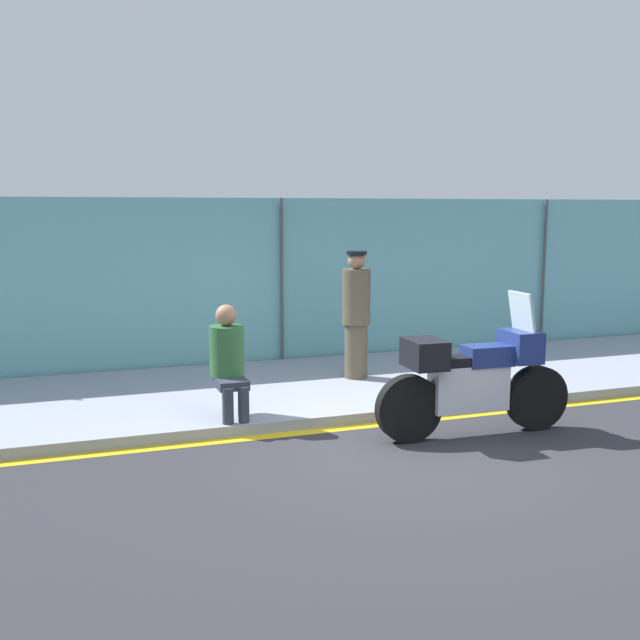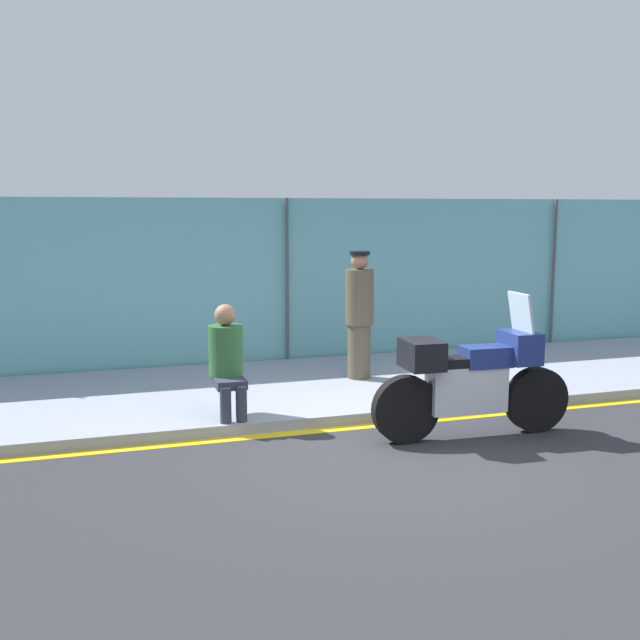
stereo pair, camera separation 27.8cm
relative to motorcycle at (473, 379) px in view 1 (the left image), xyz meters
The scene contains 7 objects.
ground_plane 1.14m from the motorcycle, 162.55° to the right, with size 120.00×120.00×0.00m, color #2D2D33.
sidewalk 2.66m from the motorcycle, 110.40° to the left, with size 35.22×3.29×0.13m.
curb_paint_stripe 1.31m from the motorcycle, 142.09° to the left, with size 35.22×0.18×0.01m.
storefront_fence 4.32m from the motorcycle, 102.27° to the left, with size 33.46×0.17×2.59m.
motorcycle is the anchor object (origin of this frame).
officer_standing 2.57m from the motorcycle, 97.21° to the left, with size 0.38×0.38×1.74m.
person_seated_on_curb 2.70m from the motorcycle, 152.55° to the left, with size 0.39×0.65×1.25m.
Camera 1 is at (-3.27, -6.52, 2.42)m, focal length 42.00 mm.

